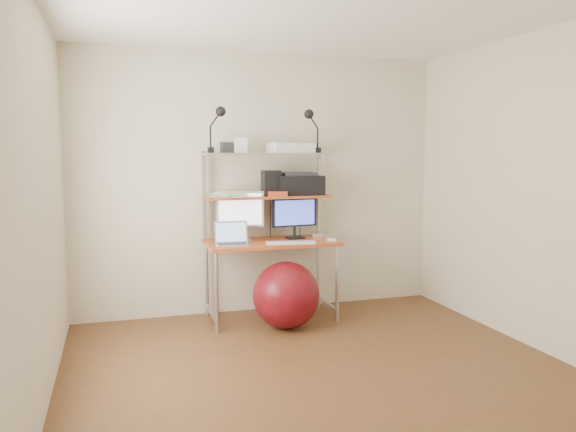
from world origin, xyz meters
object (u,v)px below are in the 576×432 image
at_px(printer, 298,184).
at_px(exercise_ball, 286,295).
at_px(laptop, 232,240).
at_px(monitor_silver, 240,212).
at_px(monitor_black, 294,215).

relative_size(printer, exercise_ball, 0.77).
xyz_separation_m(laptop, printer, (0.71, 0.26, 0.47)).
xyz_separation_m(monitor_silver, monitor_black, (0.52, -0.04, -0.04)).
distance_m(laptop, printer, 0.89).
bearing_deg(laptop, printer, 25.21).
xyz_separation_m(monitor_black, exercise_ball, (-0.20, -0.39, -0.67)).
bearing_deg(printer, monitor_black, -128.44).
height_order(monitor_silver, exercise_ball, monitor_silver).
distance_m(monitor_silver, monitor_black, 0.52).
relative_size(monitor_black, printer, 0.98).
bearing_deg(monitor_silver, exercise_ball, -42.77).
bearing_deg(printer, monitor_silver, -175.44).
relative_size(monitor_silver, printer, 1.08).
height_order(laptop, printer, printer).
bearing_deg(monitor_silver, laptop, -108.19).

